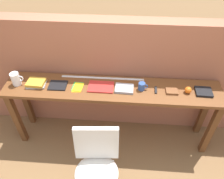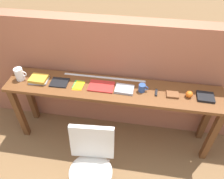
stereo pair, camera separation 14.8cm
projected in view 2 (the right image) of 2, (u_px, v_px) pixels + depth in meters
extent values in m
plane|color=brown|center=(109.00, 153.00, 2.85)|extent=(40.00, 40.00, 0.00)
cube|color=#9E5B42|center=(117.00, 77.00, 2.81)|extent=(6.00, 0.20, 1.55)
cube|color=brown|center=(113.00, 89.00, 2.50)|extent=(2.50, 0.44, 0.04)
cube|color=#5B341A|center=(20.00, 113.00, 2.81)|extent=(0.07, 0.07, 0.84)
cube|color=#5B341A|center=(211.00, 137.00, 2.54)|extent=(0.07, 0.07, 0.84)
cube|color=#5B341A|center=(30.00, 96.00, 3.05)|extent=(0.07, 0.07, 0.84)
cube|color=#5B341A|center=(207.00, 116.00, 2.77)|extent=(0.07, 0.07, 0.84)
ellipsoid|color=silver|center=(91.00, 172.00, 2.19)|extent=(0.47, 0.45, 0.08)
cube|color=silver|center=(92.00, 142.00, 2.17)|extent=(0.45, 0.14, 0.40)
cylinder|color=#B2B2B7|center=(80.00, 168.00, 2.48)|extent=(0.02, 0.02, 0.41)
cylinder|color=#B2B2B7|center=(109.00, 170.00, 2.46)|extent=(0.02, 0.02, 0.41)
cylinder|color=white|center=(19.00, 74.00, 2.56)|extent=(0.10, 0.10, 0.15)
cone|color=white|center=(16.00, 70.00, 2.48)|extent=(0.04, 0.03, 0.04)
torus|color=white|center=(24.00, 74.00, 2.54)|extent=(0.07, 0.01, 0.07)
cube|color=#9E9EA3|center=(39.00, 80.00, 2.57)|extent=(0.22, 0.18, 0.02)
cube|color=gold|center=(38.00, 79.00, 2.55)|extent=(0.20, 0.17, 0.03)
cube|color=black|center=(59.00, 82.00, 2.55)|extent=(0.21, 0.17, 0.02)
cube|color=orange|center=(78.00, 86.00, 2.51)|extent=(0.12, 0.16, 0.00)
cube|color=green|center=(78.00, 85.00, 2.52)|extent=(0.11, 0.16, 0.00)
cube|color=yellow|center=(79.00, 85.00, 2.51)|extent=(0.12, 0.16, 0.00)
cube|color=red|center=(101.00, 86.00, 2.50)|extent=(0.29, 0.20, 0.02)
cube|color=#9E9EA3|center=(124.00, 89.00, 2.45)|extent=(0.21, 0.17, 0.03)
cylinder|color=#2D4C8C|center=(142.00, 88.00, 2.42)|extent=(0.08, 0.08, 0.09)
torus|color=#2D4C8C|center=(146.00, 88.00, 2.41)|extent=(0.06, 0.01, 0.06)
cube|color=black|center=(156.00, 92.00, 2.42)|extent=(0.03, 0.11, 0.02)
cube|color=brown|center=(172.00, 95.00, 2.38)|extent=(0.13, 0.10, 0.02)
sphere|color=orange|center=(189.00, 94.00, 2.35)|extent=(0.07, 0.07, 0.07)
cube|color=black|center=(206.00, 97.00, 2.36)|extent=(0.19, 0.17, 0.03)
cube|color=silver|center=(104.00, 78.00, 2.62)|extent=(0.99, 0.03, 0.00)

